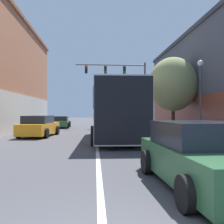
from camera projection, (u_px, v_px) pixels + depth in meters
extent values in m
cube|color=silver|center=(97.00, 138.00, 17.19)|extent=(0.14, 41.73, 0.01)
cube|color=beige|center=(16.00, 113.00, 21.25)|extent=(0.24, 27.02, 3.20)
cube|color=brown|center=(192.00, 115.00, 20.67)|extent=(0.24, 25.36, 2.92)
cube|color=#B7B7BC|center=(117.00, 111.00, 16.08)|extent=(2.79, 10.07, 3.06)
cube|color=black|center=(117.00, 102.00, 16.08)|extent=(2.84, 9.87, 0.98)
cube|color=beige|center=(117.00, 115.00, 16.08)|extent=(2.83, 9.97, 0.31)
cube|color=black|center=(124.00, 110.00, 11.10)|extent=(2.51, 0.12, 2.94)
cylinder|color=black|center=(96.00, 128.00, 19.12)|extent=(0.32, 1.01, 1.00)
cylinder|color=black|center=(132.00, 128.00, 19.23)|extent=(0.32, 1.01, 1.00)
cylinder|color=black|center=(94.00, 136.00, 12.92)|extent=(0.32, 1.01, 1.00)
cylinder|color=black|center=(147.00, 136.00, 13.03)|extent=(0.32, 1.01, 1.00)
cube|color=#285633|center=(202.00, 163.00, 5.80)|extent=(1.94, 4.53, 0.73)
cube|color=black|center=(197.00, 133.00, 6.06)|extent=(1.71, 2.38, 0.55)
cylinder|color=black|center=(147.00, 162.00, 7.08)|extent=(0.25, 0.64, 0.64)
cylinder|color=black|center=(211.00, 161.00, 7.27)|extent=(0.25, 0.64, 0.64)
cylinder|color=black|center=(187.00, 194.00, 4.32)|extent=(0.25, 0.64, 0.64)
cube|color=orange|center=(39.00, 128.00, 18.11)|extent=(2.18, 4.73, 0.73)
cube|color=black|center=(38.00, 119.00, 17.88)|extent=(1.82, 2.53, 0.52)
cylinder|color=black|center=(33.00, 130.00, 19.56)|extent=(0.28, 0.67, 0.65)
cylinder|color=black|center=(57.00, 130.00, 19.50)|extent=(0.28, 0.67, 0.65)
cylinder|color=black|center=(18.00, 133.00, 16.72)|extent=(0.28, 0.67, 0.65)
cylinder|color=black|center=(46.00, 133.00, 16.66)|extent=(0.28, 0.67, 0.65)
cube|color=#285633|center=(61.00, 123.00, 28.23)|extent=(1.75, 4.45, 0.59)
cube|color=black|center=(61.00, 118.00, 28.01)|extent=(1.55, 2.33, 0.47)
cylinder|color=black|center=(55.00, 124.00, 29.51)|extent=(0.24, 0.67, 0.66)
cylinder|color=black|center=(70.00, 124.00, 29.67)|extent=(0.24, 0.67, 0.66)
cylinder|color=black|center=(51.00, 125.00, 26.79)|extent=(0.24, 0.67, 0.66)
cylinder|color=black|center=(68.00, 125.00, 26.96)|extent=(0.24, 0.67, 0.66)
cylinder|color=#514C47|center=(145.00, 95.00, 28.39)|extent=(0.18, 0.18, 7.06)
cylinder|color=#514C47|center=(111.00, 65.00, 28.15)|extent=(7.46, 0.12, 0.12)
cube|color=black|center=(124.00, 70.00, 28.24)|extent=(0.28, 0.24, 0.80)
sphere|color=black|center=(125.00, 67.00, 28.09)|extent=(0.18, 0.18, 0.18)
sphere|color=black|center=(125.00, 70.00, 28.09)|extent=(0.18, 0.18, 0.18)
sphere|color=green|center=(125.00, 72.00, 28.09)|extent=(0.18, 0.18, 0.18)
cube|color=black|center=(105.00, 70.00, 28.11)|extent=(0.28, 0.24, 0.80)
sphere|color=black|center=(105.00, 67.00, 27.96)|extent=(0.18, 0.18, 0.18)
sphere|color=black|center=(105.00, 70.00, 27.96)|extent=(0.18, 0.18, 0.18)
sphere|color=green|center=(105.00, 72.00, 27.96)|extent=(0.18, 0.18, 0.18)
cube|color=black|center=(86.00, 70.00, 27.97)|extent=(0.28, 0.24, 0.80)
sphere|color=red|center=(86.00, 67.00, 27.82)|extent=(0.18, 0.18, 0.18)
sphere|color=black|center=(86.00, 69.00, 27.82)|extent=(0.18, 0.18, 0.18)
sphere|color=black|center=(86.00, 72.00, 27.82)|extent=(0.18, 0.18, 0.18)
cone|color=#47474C|center=(200.00, 139.00, 15.55)|extent=(0.26, 0.26, 0.20)
cylinder|color=#47474C|center=(200.00, 103.00, 15.55)|extent=(0.10, 0.10, 4.47)
sphere|color=white|center=(200.00, 63.00, 15.55)|extent=(0.35, 0.35, 0.35)
cylinder|color=#3D2D1E|center=(173.00, 119.00, 20.20)|extent=(0.27, 0.27, 2.23)
ellipsoid|color=#99A366|center=(173.00, 84.00, 20.21)|extent=(3.78, 3.40, 4.16)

